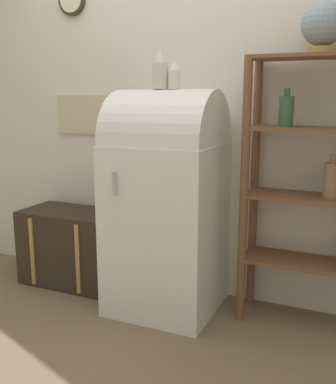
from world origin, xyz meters
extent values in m
plane|color=#7A664C|center=(0.00, 0.00, 0.00)|extent=(12.00, 12.00, 0.00)
cube|color=silver|center=(0.00, 0.58, 1.35)|extent=(7.00, 0.05, 2.70)
cylinder|color=#382D1E|center=(-0.87, 0.54, 2.02)|extent=(0.21, 0.03, 0.21)
cylinder|color=beige|center=(-0.87, 0.52, 2.02)|extent=(0.17, 0.01, 0.17)
cube|color=#C6B793|center=(-0.82, 0.54, 1.22)|extent=(0.42, 0.02, 0.28)
cube|color=white|center=(0.00, 0.23, 0.54)|extent=(0.65, 0.63, 1.07)
cylinder|color=white|center=(0.00, 0.23, 1.10)|extent=(0.64, 0.60, 0.60)
cylinder|color=#B7B7BC|center=(-0.18, -0.10, 0.87)|extent=(0.02, 0.02, 0.14)
cube|color=#33281E|center=(-0.80, 0.31, 0.27)|extent=(0.71, 0.40, 0.55)
cube|color=#AD8942|center=(-0.99, 0.10, 0.27)|extent=(0.03, 0.01, 0.49)
cube|color=#AD8942|center=(-0.60, 0.10, 0.27)|extent=(0.03, 0.01, 0.49)
cylinder|color=brown|center=(0.49, 0.25, 0.79)|extent=(0.05, 0.05, 1.58)
cylinder|color=brown|center=(0.49, 0.51, 0.79)|extent=(0.05, 0.05, 1.58)
cube|color=brown|center=(0.86, 0.38, 0.39)|extent=(0.77, 0.29, 0.02)
cube|color=brown|center=(0.86, 0.38, 0.78)|extent=(0.77, 0.29, 0.02)
cube|color=brown|center=(0.86, 0.38, 1.18)|extent=(0.77, 0.29, 0.02)
cube|color=brown|center=(0.86, 0.38, 1.57)|extent=(0.77, 0.29, 0.02)
cylinder|color=#7F6647|center=(0.96, 0.35, 0.89)|extent=(0.10, 0.10, 0.20)
cylinder|color=#7F6647|center=(0.96, 0.35, 1.02)|extent=(0.04, 0.04, 0.05)
cylinder|color=#335B3D|center=(0.69, 0.35, 1.27)|extent=(0.08, 0.08, 0.17)
cylinder|color=#335B3D|center=(0.69, 0.35, 1.38)|extent=(0.03, 0.03, 0.04)
cylinder|color=#AD8942|center=(0.86, 0.38, 1.60)|extent=(0.15, 0.15, 0.04)
sphere|color=#7F939E|center=(0.86, 0.38, 1.74)|extent=(0.24, 0.24, 0.24)
cylinder|color=beige|center=(-0.04, 0.24, 1.48)|extent=(0.10, 0.10, 0.15)
cone|color=beige|center=(-0.04, 0.24, 1.60)|extent=(0.08, 0.08, 0.08)
cylinder|color=silver|center=(0.05, 0.24, 1.45)|extent=(0.07, 0.07, 0.11)
cone|color=silver|center=(0.05, 0.24, 1.54)|extent=(0.06, 0.06, 0.06)
camera|label=1|loc=(1.13, -2.28, 1.36)|focal=42.00mm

